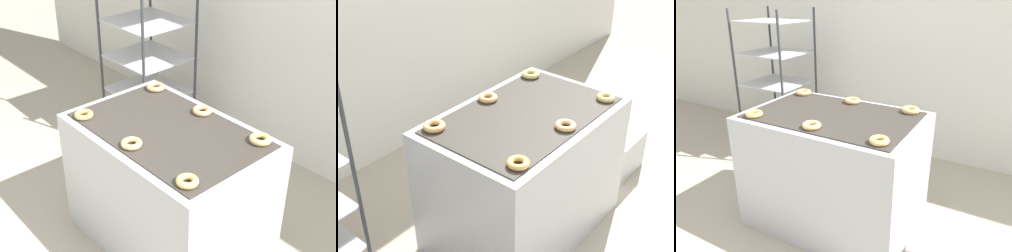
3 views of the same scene
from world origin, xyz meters
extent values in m
cube|color=silver|center=(0.00, 2.12, 1.40)|extent=(8.00, 0.05, 2.80)
cube|color=#B7BABF|center=(0.00, 0.65, 0.44)|extent=(1.22, 0.81, 0.88)
cube|color=#38332D|center=(0.00, 0.65, 0.89)|extent=(1.12, 0.71, 0.01)
cube|color=#262628|center=(0.34, 0.29, 0.62)|extent=(0.12, 0.07, 0.10)
cylinder|color=#33383D|center=(-1.49, 1.17, 0.77)|extent=(0.02, 0.02, 1.54)
cylinder|color=#33383D|center=(-0.88, 1.17, 0.77)|extent=(0.02, 0.02, 1.54)
cylinder|color=#33383D|center=(-1.49, 1.74, 0.77)|extent=(0.02, 0.02, 1.54)
cylinder|color=#33383D|center=(-0.88, 1.74, 0.77)|extent=(0.02, 0.02, 1.54)
cube|color=#B7BABF|center=(-1.19, 1.46, 0.15)|extent=(0.61, 0.57, 0.01)
cube|color=#B7BABF|center=(-1.19, 1.46, 0.47)|extent=(0.61, 0.57, 0.01)
cube|color=#B7BABF|center=(-1.19, 1.46, 0.79)|extent=(0.61, 0.57, 0.01)
cube|color=#B7BABF|center=(-1.19, 1.46, 1.10)|extent=(0.61, 0.57, 0.01)
cube|color=#B7BABF|center=(-1.19, 1.46, 1.42)|extent=(0.61, 0.57, 0.01)
torus|color=#EAB25B|center=(-0.45, 0.36, 0.91)|extent=(0.12, 0.12, 0.03)
torus|color=#E7B472|center=(0.01, 0.37, 0.91)|extent=(0.12, 0.12, 0.03)
torus|color=#DCBA69|center=(0.47, 0.37, 0.91)|extent=(0.12, 0.12, 0.04)
torus|color=#E6A96B|center=(-0.47, 0.95, 0.91)|extent=(0.13, 0.13, 0.04)
torus|color=#E8AD6E|center=(-0.01, 0.95, 0.91)|extent=(0.12, 0.12, 0.04)
torus|color=#DEBB6D|center=(0.45, 0.95, 0.91)|extent=(0.13, 0.13, 0.04)
camera|label=1|loc=(1.80, -0.93, 2.30)|focal=50.00mm
camera|label=2|loc=(-1.98, -0.81, 2.25)|focal=50.00mm
camera|label=3|loc=(1.11, -1.18, 1.67)|focal=35.00mm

